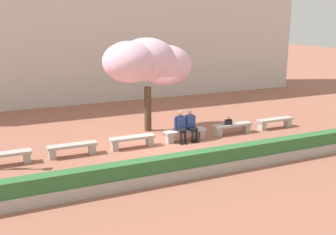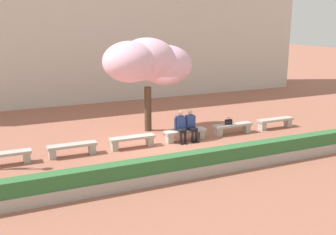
{
  "view_description": "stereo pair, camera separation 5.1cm",
  "coord_description": "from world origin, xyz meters",
  "px_view_note": "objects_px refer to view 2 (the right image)",
  "views": [
    {
      "loc": [
        -5.92,
        -13.89,
        4.87
      ],
      "look_at": [
        0.46,
        0.2,
        1.0
      ],
      "focal_mm": 42.0,
      "sensor_mm": 36.0,
      "label": 1
    },
    {
      "loc": [
        -5.87,
        -13.91,
        4.87
      ],
      "look_at": [
        0.46,
        0.2,
        1.0
      ],
      "focal_mm": 42.0,
      "sensor_mm": 36.0,
      "label": 2
    }
  ],
  "objects_px": {
    "stone_bench_east_end": "(233,127)",
    "person_seated_left": "(181,125)",
    "stone_bench_near_east": "(185,133)",
    "stone_bench_west_end": "(4,157)",
    "handbag": "(229,122)",
    "stone_bench_far_east": "(275,122)",
    "cherry_tree_main": "(148,62)",
    "person_seated_right": "(191,124)",
    "stone_bench_center": "(132,140)",
    "stone_bench_near_west": "(72,148)"
  },
  "relations": [
    {
      "from": "stone_bench_center",
      "to": "stone_bench_east_end",
      "type": "distance_m",
      "value": 4.63
    },
    {
      "from": "stone_bench_center",
      "to": "person_seated_right",
      "type": "bearing_deg",
      "value": -1.21
    },
    {
      "from": "stone_bench_near_east",
      "to": "person_seated_left",
      "type": "height_order",
      "value": "person_seated_left"
    },
    {
      "from": "cherry_tree_main",
      "to": "stone_bench_far_east",
      "type": "bearing_deg",
      "value": -19.51
    },
    {
      "from": "stone_bench_near_east",
      "to": "person_seated_left",
      "type": "xyz_separation_m",
      "value": [
        -0.24,
        -0.05,
        0.4
      ]
    },
    {
      "from": "stone_bench_near_west",
      "to": "stone_bench_center",
      "type": "bearing_deg",
      "value": 0.0
    },
    {
      "from": "stone_bench_far_east",
      "to": "person_seated_right",
      "type": "bearing_deg",
      "value": -179.3
    },
    {
      "from": "stone_bench_center",
      "to": "handbag",
      "type": "relative_size",
      "value": 5.27
    },
    {
      "from": "person_seated_left",
      "to": "stone_bench_center",
      "type": "bearing_deg",
      "value": 178.55
    },
    {
      "from": "stone_bench_near_west",
      "to": "person_seated_right",
      "type": "bearing_deg",
      "value": -0.63
    },
    {
      "from": "stone_bench_west_end",
      "to": "person_seated_left",
      "type": "bearing_deg",
      "value": -0.45
    },
    {
      "from": "stone_bench_far_east",
      "to": "handbag",
      "type": "bearing_deg",
      "value": -179.73
    },
    {
      "from": "person_seated_left",
      "to": "cherry_tree_main",
      "type": "xyz_separation_m",
      "value": [
        -0.62,
        2.0,
        2.38
      ]
    },
    {
      "from": "stone_bench_near_west",
      "to": "person_seated_right",
      "type": "distance_m",
      "value": 4.87
    },
    {
      "from": "person_seated_left",
      "to": "handbag",
      "type": "distance_m",
      "value": 2.32
    },
    {
      "from": "stone_bench_near_east",
      "to": "stone_bench_east_end",
      "type": "height_order",
      "value": "same"
    },
    {
      "from": "stone_bench_near_east",
      "to": "person_seated_left",
      "type": "bearing_deg",
      "value": -167.44
    },
    {
      "from": "stone_bench_center",
      "to": "stone_bench_far_east",
      "type": "distance_m",
      "value": 6.95
    },
    {
      "from": "stone_bench_near_east",
      "to": "stone_bench_near_west",
      "type": "bearing_deg",
      "value": 180.0
    },
    {
      "from": "stone_bench_west_end",
      "to": "stone_bench_center",
      "type": "bearing_deg",
      "value": 0.0
    },
    {
      "from": "stone_bench_west_end",
      "to": "handbag",
      "type": "bearing_deg",
      "value": -0.08
    },
    {
      "from": "person_seated_left",
      "to": "handbag",
      "type": "bearing_deg",
      "value": 1.01
    },
    {
      "from": "stone_bench_center",
      "to": "stone_bench_far_east",
      "type": "height_order",
      "value": "same"
    },
    {
      "from": "stone_bench_center",
      "to": "stone_bench_far_east",
      "type": "bearing_deg",
      "value": 0.0
    },
    {
      "from": "stone_bench_near_east",
      "to": "stone_bench_far_east",
      "type": "bearing_deg",
      "value": 0.0
    },
    {
      "from": "stone_bench_east_end",
      "to": "stone_bench_near_east",
      "type": "bearing_deg",
      "value": 180.0
    },
    {
      "from": "stone_bench_far_east",
      "to": "handbag",
      "type": "relative_size",
      "value": 5.27
    },
    {
      "from": "stone_bench_center",
      "to": "cherry_tree_main",
      "type": "relative_size",
      "value": 0.43
    },
    {
      "from": "handbag",
      "to": "person_seated_left",
      "type": "bearing_deg",
      "value": -178.99
    },
    {
      "from": "stone_bench_east_end",
      "to": "person_seated_left",
      "type": "xyz_separation_m",
      "value": [
        -2.55,
        -0.05,
        0.4
      ]
    },
    {
      "from": "stone_bench_near_east",
      "to": "stone_bench_east_end",
      "type": "distance_m",
      "value": 2.32
    },
    {
      "from": "stone_bench_near_east",
      "to": "stone_bench_far_east",
      "type": "relative_size",
      "value": 1.0
    },
    {
      "from": "handbag",
      "to": "cherry_tree_main",
      "type": "xyz_separation_m",
      "value": [
        -2.94,
        1.95,
        2.5
      ]
    },
    {
      "from": "stone_bench_center",
      "to": "stone_bench_far_east",
      "type": "relative_size",
      "value": 1.0
    },
    {
      "from": "stone_bench_east_end",
      "to": "stone_bench_near_west",
      "type": "bearing_deg",
      "value": 180.0
    },
    {
      "from": "stone_bench_far_east",
      "to": "cherry_tree_main",
      "type": "xyz_separation_m",
      "value": [
        -5.48,
        1.94,
        2.77
      ]
    },
    {
      "from": "stone_bench_west_end",
      "to": "stone_bench_east_end",
      "type": "relative_size",
      "value": 1.0
    },
    {
      "from": "stone_bench_east_end",
      "to": "cherry_tree_main",
      "type": "xyz_separation_m",
      "value": [
        -3.17,
        1.94,
        2.77
      ]
    },
    {
      "from": "person_seated_left",
      "to": "person_seated_right",
      "type": "relative_size",
      "value": 1.0
    },
    {
      "from": "stone_bench_near_west",
      "to": "stone_bench_near_east",
      "type": "height_order",
      "value": "same"
    },
    {
      "from": "stone_bench_west_end",
      "to": "stone_bench_near_east",
      "type": "height_order",
      "value": "same"
    },
    {
      "from": "stone_bench_near_west",
      "to": "stone_bench_center",
      "type": "xyz_separation_m",
      "value": [
        2.32,
        0.0,
        0.0
      ]
    },
    {
      "from": "person_seated_right",
      "to": "stone_bench_center",
      "type": "bearing_deg",
      "value": 178.79
    },
    {
      "from": "person_seated_left",
      "to": "person_seated_right",
      "type": "bearing_deg",
      "value": -0.1
    },
    {
      "from": "stone_bench_west_end",
      "to": "person_seated_left",
      "type": "height_order",
      "value": "person_seated_left"
    },
    {
      "from": "person_seated_right",
      "to": "stone_bench_west_end",
      "type": "bearing_deg",
      "value": 179.57
    },
    {
      "from": "person_seated_left",
      "to": "stone_bench_far_east",
      "type": "bearing_deg",
      "value": 0.62
    },
    {
      "from": "stone_bench_near_west",
      "to": "stone_bench_near_east",
      "type": "bearing_deg",
      "value": 0.0
    },
    {
      "from": "stone_bench_near_west",
      "to": "stone_bench_near_east",
      "type": "xyz_separation_m",
      "value": [
        4.63,
        0.0,
        0.0
      ]
    },
    {
      "from": "stone_bench_west_end",
      "to": "stone_bench_near_west",
      "type": "height_order",
      "value": "same"
    }
  ]
}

